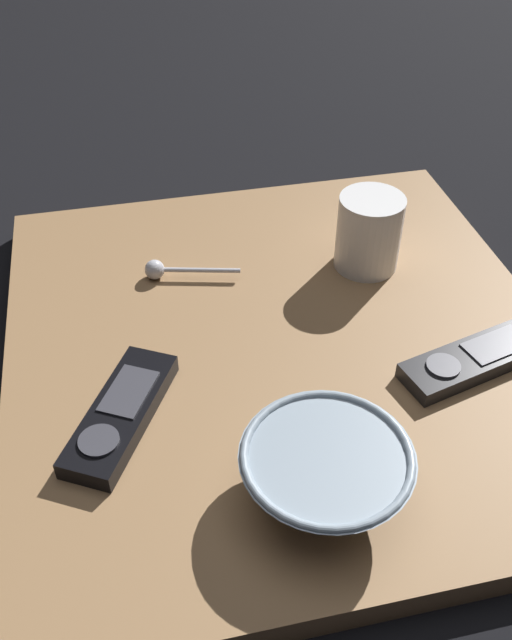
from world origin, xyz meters
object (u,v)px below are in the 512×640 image
at_px(tv_remote_near, 478,358).
at_px(tv_remote_far, 121,413).
at_px(teaspoon, 163,270).
at_px(cereal_bowl, 326,471).
at_px(coffee_mug, 369,232).

distance_m(tv_remote_near, tv_remote_far, 0.38).
relative_size(teaspoon, tv_remote_near, 0.62).
relative_size(cereal_bowl, tv_remote_far, 0.89).
height_order(teaspoon, tv_remote_near, teaspoon).
height_order(coffee_mug, tv_remote_near, coffee_mug).
distance_m(cereal_bowl, tv_remote_far, 0.22).
bearing_deg(teaspoon, tv_remote_near, 54.13).
xyz_separation_m(coffee_mug, teaspoon, (-0.03, -0.26, -0.04)).
distance_m(cereal_bowl, coffee_mug, 0.36).
relative_size(coffee_mug, teaspoon, 0.87).
bearing_deg(tv_remote_near, teaspoon, -125.87).
bearing_deg(cereal_bowl, teaspoon, -163.66).
bearing_deg(coffee_mug, cereal_bowl, -25.22).
xyz_separation_m(cereal_bowl, coffee_mug, (-0.33, 0.15, 0.01)).
height_order(coffee_mug, tv_remote_far, coffee_mug).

